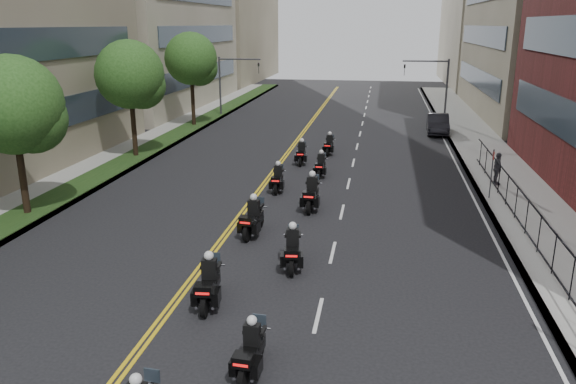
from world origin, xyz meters
name	(u,v)px	position (x,y,z in m)	size (l,w,h in m)	color
sidewalk_right	(496,167)	(12.00, 25.00, 0.07)	(4.00, 90.00, 0.15)	gray
sidewalk_left	(131,153)	(-12.00, 25.00, 0.07)	(4.00, 90.00, 0.15)	gray
grass_strip	(142,152)	(-11.20, 25.00, 0.17)	(2.00, 90.00, 0.04)	black
iron_fence	(533,225)	(11.00, 12.00, 0.90)	(0.05, 28.00, 1.50)	black
street_trees	(90,89)	(-11.05, 18.61, 5.13)	(4.40, 38.40, 7.98)	black
traffic_signal_right	(436,81)	(9.54, 42.00, 3.70)	(4.09, 0.20, 5.60)	#3F3F44
traffic_signal_left	(230,77)	(-9.54, 42.00, 3.70)	(4.09, 0.20, 5.60)	#3F3F44
motorcycle_1	(251,352)	(1.84, 1.76, 0.62)	(0.54, 2.13, 1.57)	black
motorcycle_2	(209,285)	(-0.28, 5.09, 0.70)	(0.67, 2.41, 1.78)	black
motorcycle_3	(292,250)	(1.87, 8.33, 0.68)	(0.69, 2.34, 1.73)	black
motorcycle_4	(253,219)	(-0.30, 11.32, 0.71)	(0.68, 2.43, 1.79)	black
motorcycle_5	(312,195)	(1.71, 15.15, 0.74)	(0.59, 2.55, 1.88)	black
motorcycle_6	(278,180)	(-0.44, 17.88, 0.64)	(0.53, 2.21, 1.63)	black
motorcycle_7	(321,166)	(1.49, 21.26, 0.62)	(0.49, 2.13, 1.57)	black
motorcycle_8	(301,154)	(-0.06, 24.15, 0.65)	(0.53, 2.22, 1.64)	black
motorcycle_9	(329,146)	(1.42, 27.12, 0.62)	(0.53, 2.12, 1.56)	black
parked_sedan	(438,124)	(9.40, 36.25, 0.78)	(1.66, 4.75, 1.56)	black
pedestrian_c	(497,169)	(11.20, 20.66, 1.04)	(1.04, 0.43, 1.77)	#3E3C43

